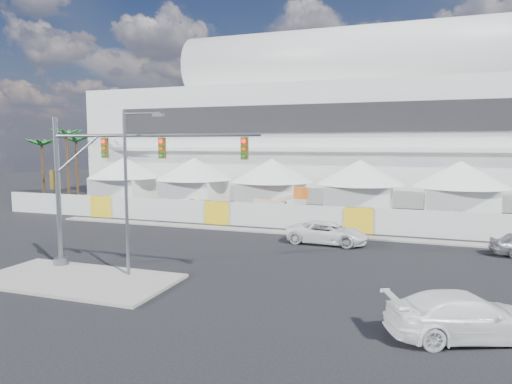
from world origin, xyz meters
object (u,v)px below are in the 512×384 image
(pickup_near, at_px, (466,316))
(lot_car_c, at_px, (207,207))
(lot_car_a, at_px, (467,222))
(streetlight_median, at_px, (130,182))
(pickup_curb, at_px, (327,233))
(traffic_mast, at_px, (95,184))
(boom_lift, at_px, (267,212))

(pickup_near, height_order, lot_car_c, pickup_near)
(lot_car_a, bearing_deg, lot_car_c, 91.09)
(lot_car_a, height_order, streetlight_median, streetlight_median)
(pickup_curb, xyz_separation_m, traffic_mast, (-10.59, -11.00, 4.01))
(streetlight_median, bearing_deg, lot_car_c, 105.17)
(traffic_mast, xyz_separation_m, streetlight_median, (2.52, -0.47, 0.22))
(lot_car_c, bearing_deg, boom_lift, -111.81)
(pickup_curb, bearing_deg, streetlight_median, 148.37)
(pickup_curb, distance_m, lot_car_a, 12.54)
(pickup_curb, distance_m, pickup_near, 15.76)
(pickup_near, xyz_separation_m, lot_car_a, (2.17, 21.89, -0.07))
(pickup_curb, height_order, lot_car_a, pickup_curb)
(pickup_curb, distance_m, lot_car_c, 17.21)
(boom_lift, bearing_deg, lot_car_a, 27.02)
(lot_car_a, xyz_separation_m, lot_car_c, (-23.57, 2.10, -0.11))
(lot_car_c, bearing_deg, pickup_curb, -124.12)
(lot_car_a, height_order, lot_car_c, lot_car_a)
(pickup_near, height_order, lot_car_a, pickup_near)
(lot_car_c, distance_m, traffic_mast, 21.77)
(traffic_mast, height_order, streetlight_median, streetlight_median)
(pickup_curb, bearing_deg, lot_car_a, -46.78)
(streetlight_median, bearing_deg, pickup_near, -8.80)
(pickup_near, bearing_deg, lot_car_c, 19.63)
(traffic_mast, relative_size, boom_lift, 1.77)
(pickup_near, xyz_separation_m, lot_car_c, (-21.40, 23.99, -0.18))
(pickup_near, height_order, boom_lift, boom_lift)
(boom_lift, bearing_deg, pickup_near, -32.68)
(lot_car_a, bearing_deg, pickup_curb, 135.90)
(lot_car_c, distance_m, boom_lift, 7.96)
(lot_car_a, relative_size, lot_car_c, 1.03)
(lot_car_c, height_order, streetlight_median, streetlight_median)
(pickup_near, distance_m, lot_car_c, 32.15)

